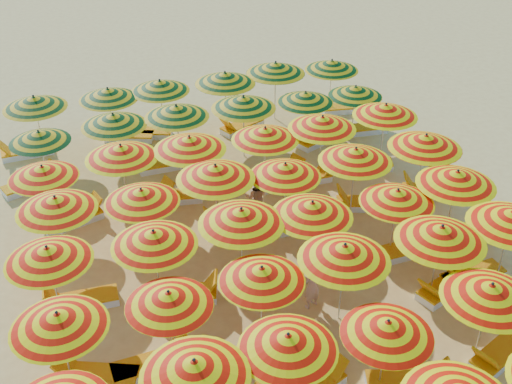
# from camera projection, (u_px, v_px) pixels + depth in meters

# --- Properties ---
(ground) EXTENTS (120.00, 120.00, 0.00)m
(ground) POSITION_uv_depth(u_px,v_px,m) (262.00, 250.00, 17.60)
(ground) COLOR #F2C96B
(ground) RESTS_ON ground
(umbrella_7) EXTENTS (2.29, 2.29, 2.19)m
(umbrella_7) POSITION_uv_depth(u_px,v_px,m) (195.00, 369.00, 11.56)
(umbrella_7) COLOR silver
(umbrella_7) RESTS_ON ground
(umbrella_8) EXTENTS (2.19, 2.19, 2.09)m
(umbrella_8) POSITION_uv_depth(u_px,v_px,m) (288.00, 342.00, 12.22)
(umbrella_8) COLOR silver
(umbrella_8) RESTS_ON ground
(umbrella_9) EXTENTS (2.30, 2.30, 1.99)m
(umbrella_9) POSITION_uv_depth(u_px,v_px,m) (388.00, 328.00, 12.65)
(umbrella_9) COLOR silver
(umbrella_9) RESTS_ON ground
(umbrella_10) EXTENTS (2.46, 2.46, 2.18)m
(umbrella_10) POSITION_uv_depth(u_px,v_px,m) (491.00, 292.00, 13.31)
(umbrella_10) COLOR silver
(umbrella_10) RESTS_ON ground
(umbrella_12) EXTENTS (2.59, 2.59, 2.11)m
(umbrella_12) POSITION_uv_depth(u_px,v_px,m) (58.00, 321.00, 12.69)
(umbrella_12) COLOR silver
(umbrella_12) RESTS_ON ground
(umbrella_13) EXTENTS (2.27, 2.27, 2.00)m
(umbrella_13) POSITION_uv_depth(u_px,v_px,m) (169.00, 299.00, 13.36)
(umbrella_13) COLOR silver
(umbrella_13) RESTS_ON ground
(umbrella_14) EXTENTS (2.04, 2.04, 2.05)m
(umbrella_14) POSITION_uv_depth(u_px,v_px,m) (262.00, 274.00, 13.95)
(umbrella_14) COLOR silver
(umbrella_14) RESTS_ON ground
(umbrella_15) EXTENTS (2.51, 2.51, 2.25)m
(umbrella_15) POSITION_uv_depth(u_px,v_px,m) (345.00, 253.00, 14.32)
(umbrella_15) COLOR silver
(umbrella_15) RESTS_ON ground
(umbrella_16) EXTENTS (2.48, 2.48, 2.28)m
(umbrella_16) POSITION_uv_depth(u_px,v_px,m) (441.00, 234.00, 14.86)
(umbrella_16) COLOR silver
(umbrella_16) RESTS_ON ground
(umbrella_17) EXTENTS (2.27, 2.27, 2.26)m
(umbrella_17) POSITION_uv_depth(u_px,v_px,m) (512.00, 218.00, 15.42)
(umbrella_17) COLOR silver
(umbrella_17) RESTS_ON ground
(umbrella_18) EXTENTS (2.52, 2.52, 2.13)m
(umbrella_18) POSITION_uv_depth(u_px,v_px,m) (48.00, 254.00, 14.44)
(umbrella_18) COLOR silver
(umbrella_18) RESTS_ON ground
(umbrella_19) EXTENTS (2.31, 2.31, 2.17)m
(umbrella_19) POSITION_uv_depth(u_px,v_px,m) (154.00, 238.00, 14.88)
(umbrella_19) COLOR silver
(umbrella_19) RESTS_ON ground
(umbrella_20) EXTENTS (2.28, 2.28, 2.26)m
(umbrella_20) POSITION_uv_depth(u_px,v_px,m) (241.00, 216.00, 15.48)
(umbrella_20) COLOR silver
(umbrella_20) RESTS_ON ground
(umbrella_21) EXTENTS (2.61, 2.61, 2.19)m
(umbrella_21) POSITION_uv_depth(u_px,v_px,m) (312.00, 209.00, 15.86)
(umbrella_21) COLOR silver
(umbrella_21) RESTS_ON ground
(umbrella_22) EXTENTS (2.42, 2.42, 2.08)m
(umbrella_22) POSITION_uv_depth(u_px,v_px,m) (397.00, 196.00, 16.52)
(umbrella_22) COLOR silver
(umbrella_22) RESTS_ON ground
(umbrella_23) EXTENTS (2.46, 2.46, 2.26)m
(umbrella_23) POSITION_uv_depth(u_px,v_px,m) (457.00, 178.00, 17.00)
(umbrella_23) COLOR silver
(umbrella_23) RESTS_ON ground
(umbrella_24) EXTENTS (2.58, 2.58, 2.18)m
(umbrella_24) POSITION_uv_depth(u_px,v_px,m) (56.00, 204.00, 16.08)
(umbrella_24) COLOR silver
(umbrella_24) RESTS_ON ground
(umbrella_25) EXTENTS (2.49, 2.49, 2.10)m
(umbrella_25) POSITION_uv_depth(u_px,v_px,m) (142.00, 196.00, 16.52)
(umbrella_25) COLOR silver
(umbrella_25) RESTS_ON ground
(umbrella_26) EXTENTS (2.64, 2.64, 2.29)m
(umbrella_26) POSITION_uv_depth(u_px,v_px,m) (215.00, 172.00, 17.19)
(umbrella_26) COLOR silver
(umbrella_26) RESTS_ON ground
(umbrella_27) EXTENTS (2.53, 2.53, 2.12)m
(umbrella_27) POSITION_uv_depth(u_px,v_px,m) (285.00, 170.00, 17.58)
(umbrella_27) COLOR silver
(umbrella_27) RESTS_ON ground
(umbrella_28) EXTENTS (2.74, 2.74, 2.24)m
(umbrella_28) POSITION_uv_depth(u_px,v_px,m) (356.00, 155.00, 18.07)
(umbrella_28) COLOR silver
(umbrella_28) RESTS_ON ground
(umbrella_29) EXTENTS (2.83, 2.83, 2.30)m
(umbrella_29) POSITION_uv_depth(u_px,v_px,m) (425.00, 142.00, 18.63)
(umbrella_29) COLOR silver
(umbrella_29) RESTS_ON ground
(umbrella_30) EXTENTS (2.09, 2.09, 2.06)m
(umbrella_30) POSITION_uv_depth(u_px,v_px,m) (43.00, 172.00, 17.60)
(umbrella_30) COLOR silver
(umbrella_30) RESTS_ON ground
(umbrella_31) EXTENTS (2.68, 2.68, 2.23)m
(umbrella_31) POSITION_uv_depth(u_px,v_px,m) (121.00, 152.00, 18.25)
(umbrella_31) COLOR silver
(umbrella_31) RESTS_ON ground
(umbrella_32) EXTENTS (2.41, 2.41, 2.27)m
(umbrella_32) POSITION_uv_depth(u_px,v_px,m) (189.00, 143.00, 18.60)
(umbrella_32) COLOR silver
(umbrella_32) RESTS_ON ground
(umbrella_33) EXTENTS (2.14, 2.14, 2.18)m
(umbrella_33) POSITION_uv_depth(u_px,v_px,m) (265.00, 134.00, 19.26)
(umbrella_33) COLOR silver
(umbrella_33) RESTS_ON ground
(umbrella_34) EXTENTS (2.42, 2.42, 2.26)m
(umbrella_34) POSITION_uv_depth(u_px,v_px,m) (322.00, 123.00, 19.74)
(umbrella_34) COLOR silver
(umbrella_34) RESTS_ON ground
(umbrella_35) EXTENTS (2.53, 2.53, 2.23)m
(umbrella_35) POSITION_uv_depth(u_px,v_px,m) (386.00, 110.00, 20.54)
(umbrella_35) COLOR silver
(umbrella_35) RESTS_ON ground
(umbrella_36) EXTENTS (2.26, 2.26, 1.98)m
(umbrella_36) POSITION_uv_depth(u_px,v_px,m) (39.00, 137.00, 19.49)
(umbrella_36) COLOR silver
(umbrella_36) RESTS_ON ground
(umbrella_37) EXTENTS (2.55, 2.55, 2.20)m
(umbrella_37) POSITION_uv_depth(u_px,v_px,m) (113.00, 120.00, 20.02)
(umbrella_37) COLOR silver
(umbrella_37) RESTS_ON ground
(umbrella_38) EXTENTS (2.68, 2.68, 2.22)m
(umbrella_38) POSITION_uv_depth(u_px,v_px,m) (176.00, 111.00, 20.50)
(umbrella_38) COLOR silver
(umbrella_38) RESTS_ON ground
(umbrella_39) EXTENTS (2.48, 2.48, 2.27)m
(umbrella_39) POSITION_uv_depth(u_px,v_px,m) (243.00, 103.00, 20.96)
(umbrella_39) COLOR silver
(umbrella_39) RESTS_ON ground
(umbrella_40) EXTENTS (2.15, 2.15, 2.04)m
(umbrella_40) POSITION_uv_depth(u_px,v_px,m) (305.00, 97.00, 21.78)
(umbrella_40) COLOR silver
(umbrella_40) RESTS_ON ground
(umbrella_41) EXTENTS (2.47, 2.47, 2.02)m
(umbrella_41) POSITION_uv_depth(u_px,v_px,m) (355.00, 91.00, 22.27)
(umbrella_41) COLOR silver
(umbrella_41) RESTS_ON ground
(umbrella_42) EXTENTS (2.36, 2.36, 2.23)m
(umbrella_42) POSITION_uv_depth(u_px,v_px,m) (34.00, 102.00, 21.07)
(umbrella_42) COLOR silver
(umbrella_42) RESTS_ON ground
(umbrella_43) EXTENTS (2.23, 2.23, 2.15)m
(umbrella_43) POSITION_uv_depth(u_px,v_px,m) (108.00, 94.00, 21.81)
(umbrella_43) COLOR silver
(umbrella_43) RESTS_ON ground
(umbrella_44) EXTENTS (2.71, 2.71, 2.18)m
(umbrella_44) POSITION_uv_depth(u_px,v_px,m) (160.00, 86.00, 22.30)
(umbrella_44) COLOR silver
(umbrella_44) RESTS_ON ground
(umbrella_45) EXTENTS (2.88, 2.88, 2.30)m
(umbrella_45) POSITION_uv_depth(u_px,v_px,m) (225.00, 78.00, 22.63)
(umbrella_45) COLOR silver
(umbrella_45) RESTS_ON ground
(umbrella_46) EXTENTS (2.19, 2.19, 2.31)m
(umbrella_46) POSITION_uv_depth(u_px,v_px,m) (276.00, 68.00, 23.40)
(umbrella_46) COLOR silver
(umbrella_46) RESTS_ON ground
(umbrella_47) EXTENTS (2.64, 2.64, 2.14)m
(umbrella_47) POSITION_uv_depth(u_px,v_px,m) (332.00, 65.00, 24.01)
(umbrella_47) COLOR silver
(umbrella_47) RESTS_ON ground
(lounger_7) EXTENTS (1.83, 1.10, 0.69)m
(lounger_7) POSITION_uv_depth(u_px,v_px,m) (409.00, 384.00, 13.51)
(lounger_7) COLOR white
(lounger_7) RESTS_ON ground
(lounger_8) EXTENTS (1.82, 1.19, 0.69)m
(lounger_8) POSITION_uv_depth(u_px,v_px,m) (500.00, 353.00, 14.22)
(lounger_8) COLOR white
(lounger_8) RESTS_ON ground
(lounger_9) EXTENTS (1.82, 1.19, 0.69)m
(lounger_9) POSITION_uv_depth(u_px,v_px,m) (96.00, 376.00, 13.68)
(lounger_9) COLOR white
(lounger_9) RESTS_ON ground
(lounger_10) EXTENTS (1.77, 0.69, 0.69)m
(lounger_10) POSITION_uv_depth(u_px,v_px,m) (153.00, 364.00, 13.96)
(lounger_10) COLOR white
(lounger_10) RESTS_ON ground
(lounger_11) EXTENTS (1.83, 1.14, 0.69)m
(lounger_11) POSITION_uv_depth(u_px,v_px,m) (445.00, 288.00, 16.07)
(lounger_11) COLOR white
(lounger_11) RESTS_ON ground
(lounger_12) EXTENTS (1.78, 0.73, 0.69)m
(lounger_12) POSITION_uv_depth(u_px,v_px,m) (471.00, 276.00, 16.45)
(lounger_12) COLOR white
(lounger_12) RESTS_ON ground
(lounger_13) EXTENTS (1.75, 0.63, 0.69)m
(lounger_13) POSITION_uv_depth(u_px,v_px,m) (81.00, 301.00, 15.67)
(lounger_13) COLOR white
(lounger_13) RESTS_ON ground
(lounger_14) EXTENTS (1.83, 1.05, 0.69)m
(lounger_14) POSITION_uv_depth(u_px,v_px,m) (185.00, 293.00, 15.90)
(lounger_14) COLOR white
(lounger_14) RESTS_ON ground
(lounger_15) EXTENTS (1.75, 0.65, 0.69)m
(lounger_15) POSITION_uv_depth(u_px,v_px,m) (413.00, 248.00, 17.44)
(lounger_15) COLOR white
(lounger_15) RESTS_ON ground
(lounger_16) EXTENTS (1.82, 1.23, 0.69)m
(lounger_16) POSITION_uv_depth(u_px,v_px,m) (466.00, 231.00, 18.08)
(lounger_16) COLOR white
(lounger_16) RESTS_ON ground
(lounger_17) EXTENTS (1.77, 0.71, 0.69)m
(lounger_17) POSITION_uv_depth(u_px,v_px,m) (234.00, 223.00, 18.42)
(lounger_17) COLOR white
(lounger_17) RESTS_ON ground
(lounger_18) EXTENTS (1.75, 0.64, 0.69)m
(lounger_18) POSITION_uv_depth(u_px,v_px,m) (306.00, 222.00, 18.48)
(lounger_18) COLOR white
(lounger_18) RESTS_ON ground
(lounger_19) EXTENTS (1.83, 1.08, 0.69)m
(lounger_19) POSITION_uv_depth(u_px,v_px,m) (364.00, 203.00, 19.29)
(lounger_19) COLOR white
(lounger_19) RESTS_ON ground
(lounger_20) EXTENTS (1.82, 1.21, 0.69)m
(lounger_20) POSITION_uv_depth(u_px,v_px,m) (429.00, 191.00, 19.87)
(lounger_20) COLOR white
(lounger_20) RESTS_ON ground
(lounger_21) EXTENTS (1.83, 1.06, 0.69)m
(lounger_21) POSITION_uv_depth(u_px,v_px,m) (74.00, 219.00, 18.61)
(lounger_21) COLOR white
(lounger_21) RESTS_ON ground
(lounger_22) EXTENTS (1.83, 1.11, 0.69)m
(lounger_22) POSITION_uv_depth(u_px,v_px,m) (148.00, 202.00, 19.35)
(lounger_22) COLOR white
(lounger_22) RESTS_ON ground
(lounger_23) EXTENTS (1.80, 0.85, 0.69)m
(lounger_23) POSITION_uv_depth(u_px,v_px,m) (176.00, 197.00, 19.60)
(lounger_23) COLOR white
(lounger_23) RESTS_ON ground
(lounger_24) EXTENTS (1.82, 1.19, 0.69)m
(lounger_24) POSITION_uv_depth(u_px,v_px,m) (280.00, 178.00, 20.52)
(lounger_24) COLOR white
(lounger_24) RESTS_ON ground
(lounger_25) EXTENTS (1.73, 0.58, 0.69)m
(lounger_25) POSITION_uv_depth(u_px,v_px,m) (306.00, 178.00, 20.52)
(lounger_25) COLOR white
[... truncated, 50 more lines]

